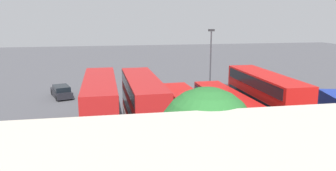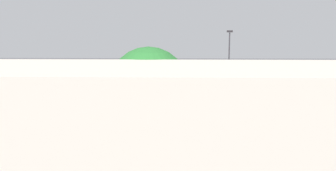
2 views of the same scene
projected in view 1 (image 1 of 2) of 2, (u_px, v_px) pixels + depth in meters
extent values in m
plane|color=#47474C|center=(165.00, 98.00, 38.84)|extent=(140.00, 140.00, 0.00)
cube|color=#B71411|center=(265.00, 98.00, 29.08)|extent=(2.68, 11.05, 4.20)
cube|color=silver|center=(263.00, 117.00, 29.46)|extent=(2.72, 11.09, 0.55)
cube|color=black|center=(264.00, 100.00, 29.12)|extent=(2.73, 10.25, 0.90)
cube|color=black|center=(266.00, 81.00, 28.77)|extent=(2.73, 10.25, 0.90)
cube|color=black|center=(239.00, 87.00, 34.44)|extent=(2.25, 0.09, 1.10)
cylinder|color=black|center=(234.00, 107.00, 33.22)|extent=(0.31, 1.10, 1.10)
cylinder|color=black|center=(255.00, 105.00, 33.64)|extent=(0.31, 1.10, 1.10)
cylinder|color=black|center=(275.00, 135.00, 25.32)|extent=(0.31, 1.10, 1.10)
cylinder|color=black|center=(301.00, 133.00, 25.75)|extent=(0.31, 1.10, 1.10)
cube|color=#B71411|center=(228.00, 109.00, 28.49)|extent=(2.96, 11.80, 2.60)
cube|color=silver|center=(227.00, 120.00, 28.71)|extent=(3.00, 11.85, 0.55)
cube|color=black|center=(228.00, 102.00, 28.36)|extent=(2.99, 11.01, 0.90)
cube|color=black|center=(206.00, 88.00, 33.99)|extent=(2.25, 0.14, 1.10)
cylinder|color=black|center=(200.00, 108.00, 32.74)|extent=(0.34, 1.11, 1.10)
cylinder|color=black|center=(221.00, 107.00, 33.22)|extent=(0.34, 1.11, 1.10)
cylinder|color=black|center=(237.00, 140.00, 24.23)|extent=(0.34, 1.11, 1.10)
cylinder|color=black|center=(264.00, 138.00, 24.70)|extent=(0.34, 1.11, 1.10)
cube|color=#B71411|center=(188.00, 110.00, 28.10)|extent=(3.24, 10.97, 2.60)
cube|color=silver|center=(188.00, 121.00, 28.32)|extent=(3.29, 11.02, 0.55)
cube|color=black|center=(188.00, 103.00, 27.98)|extent=(3.25, 10.18, 0.90)
cube|color=black|center=(172.00, 90.00, 33.14)|extent=(2.25, 0.20, 1.10)
cylinder|color=black|center=(164.00, 110.00, 31.88)|extent=(0.37, 1.12, 1.10)
cylinder|color=black|center=(187.00, 109.00, 32.41)|extent=(0.37, 1.12, 1.10)
cylinder|color=black|center=(190.00, 140.00, 24.26)|extent=(0.37, 1.12, 1.10)
cylinder|color=black|center=(218.00, 138.00, 24.79)|extent=(0.37, 1.12, 1.10)
cube|color=#A51919|center=(143.00, 103.00, 27.29)|extent=(2.90, 11.45, 4.20)
cube|color=silver|center=(143.00, 124.00, 27.67)|extent=(2.95, 11.49, 0.55)
cube|color=black|center=(143.00, 105.00, 27.33)|extent=(2.94, 10.65, 0.90)
cube|color=black|center=(143.00, 85.00, 26.98)|extent=(2.94, 10.65, 0.90)
cube|color=black|center=(135.00, 90.00, 32.80)|extent=(2.25, 0.13, 1.10)
cylinder|color=black|center=(126.00, 111.00, 31.56)|extent=(0.33, 1.11, 1.10)
cylinder|color=black|center=(149.00, 110.00, 32.02)|extent=(0.33, 1.11, 1.10)
cylinder|color=black|center=(136.00, 145.00, 23.36)|extent=(0.33, 1.11, 1.10)
cylinder|color=black|center=(167.00, 143.00, 23.82)|extent=(0.33, 1.11, 1.10)
cube|color=#A51919|center=(100.00, 104.00, 27.00)|extent=(2.70, 11.92, 4.20)
cube|color=silver|center=(101.00, 125.00, 27.38)|extent=(2.74, 11.96, 0.55)
cube|color=black|center=(101.00, 106.00, 27.04)|extent=(2.75, 11.12, 0.90)
cube|color=black|center=(100.00, 86.00, 26.68)|extent=(2.75, 11.12, 0.90)
cube|color=black|center=(101.00, 90.00, 32.77)|extent=(2.25, 0.09, 1.10)
cylinder|color=black|center=(90.00, 111.00, 31.55)|extent=(0.31, 1.10, 1.10)
cylinder|color=black|center=(113.00, 110.00, 31.97)|extent=(0.31, 1.10, 1.10)
cylinder|color=black|center=(85.00, 148.00, 22.82)|extent=(0.31, 1.10, 1.10)
cylinder|color=black|center=(117.00, 146.00, 23.24)|extent=(0.31, 1.10, 1.10)
cube|color=black|center=(325.00, 104.00, 30.46)|extent=(2.89, 2.51, 2.20)
cylinder|color=black|center=(312.00, 115.00, 30.72)|extent=(0.50, 1.04, 1.00)
cube|color=black|center=(61.00, 93.00, 39.16)|extent=(3.08, 4.79, 0.70)
cube|color=black|center=(61.00, 88.00, 38.86)|extent=(2.38, 3.05, 0.55)
cylinder|color=black|center=(52.00, 93.00, 40.24)|extent=(0.41, 0.68, 0.64)
cylinder|color=black|center=(66.00, 91.00, 40.98)|extent=(0.41, 0.68, 0.64)
cylinder|color=black|center=(57.00, 98.00, 37.44)|extent=(0.41, 0.68, 0.64)
cylinder|color=black|center=(71.00, 97.00, 38.18)|extent=(0.41, 0.68, 0.64)
cube|color=#1E479E|center=(146.00, 95.00, 38.04)|extent=(4.28, 3.96, 0.70)
cube|color=black|center=(145.00, 90.00, 37.76)|extent=(2.92, 2.81, 0.55)
cylinder|color=black|center=(150.00, 94.00, 39.66)|extent=(0.64, 0.57, 0.64)
cylinder|color=black|center=(160.00, 96.00, 38.64)|extent=(0.64, 0.57, 0.64)
cylinder|color=black|center=(133.00, 98.00, 37.53)|extent=(0.64, 0.57, 0.64)
cylinder|color=black|center=(143.00, 100.00, 36.52)|extent=(0.64, 0.57, 0.64)
cylinder|color=#38383D|center=(210.00, 66.00, 37.95)|extent=(0.16, 0.16, 7.79)
cube|color=#262628|center=(211.00, 30.00, 37.10)|extent=(0.70, 0.30, 0.24)
cylinder|color=#333338|center=(227.00, 88.00, 42.10)|extent=(0.60, 0.60, 0.95)
sphere|color=#236028|center=(207.00, 136.00, 13.58)|extent=(4.08, 4.08, 4.08)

